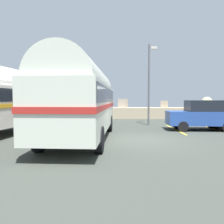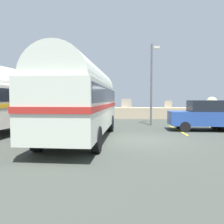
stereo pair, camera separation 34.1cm
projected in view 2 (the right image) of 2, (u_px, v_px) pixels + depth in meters
The scene contains 5 objects.
ground at pixel (140, 140), 10.20m from camera, with size 32.00×26.00×0.02m.
breakwater at pixel (131, 112), 21.92m from camera, with size 31.36×1.94×2.31m.
vintage_coach at pixel (83, 97), 10.32m from camera, with size 2.82×8.69×3.70m.
parked_car_nearest at pixel (205, 115), 13.18m from camera, with size 4.18×1.91×1.86m.
lamp_post at pixel (152, 80), 15.87m from camera, with size 0.75×0.90×5.98m.
Camera 2 is at (-0.85, -10.16, 1.94)m, focal length 34.47 mm.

